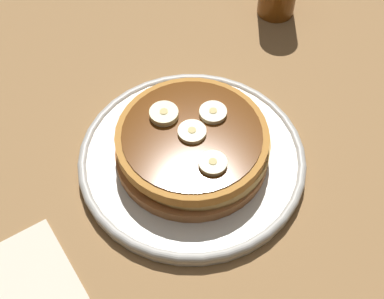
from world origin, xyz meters
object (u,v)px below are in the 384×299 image
(plate, at_px, (192,159))
(banana_slice_2, at_px, (213,113))
(banana_slice_1, at_px, (217,162))
(napkin, at_px, (18,283))
(pancake_stack, at_px, (192,146))
(banana_slice_3, at_px, (164,114))
(banana_slice_0, at_px, (191,134))

(plate, relative_size, banana_slice_2, 8.47)
(banana_slice_1, height_order, banana_slice_2, same)
(banana_slice_2, relative_size, napkin, 0.29)
(pancake_stack, distance_m, banana_slice_2, 0.04)
(banana_slice_3, relative_size, napkin, 0.30)
(banana_slice_2, bearing_deg, banana_slice_3, 155.35)
(pancake_stack, distance_m, banana_slice_3, 0.05)
(banana_slice_0, bearing_deg, napkin, -167.59)
(pancake_stack, bearing_deg, banana_slice_2, 21.82)
(plate, bearing_deg, banana_slice_2, 21.65)
(pancake_stack, xyz_separation_m, napkin, (-0.23, -0.05, -0.04))
(napkin, bearing_deg, banana_slice_0, 12.41)
(plate, distance_m, banana_slice_0, 0.05)
(napkin, bearing_deg, banana_slice_1, 0.91)
(pancake_stack, distance_m, banana_slice_0, 0.02)
(pancake_stack, distance_m, napkin, 0.24)
(plate, bearing_deg, banana_slice_0, -143.67)
(pancake_stack, bearing_deg, napkin, -167.35)
(plate, xyz_separation_m, banana_slice_1, (0.00, -0.05, 0.05))
(plate, height_order, pancake_stack, pancake_stack)
(banana_slice_3, bearing_deg, banana_slice_1, -75.57)
(banana_slice_3, bearing_deg, napkin, -157.40)
(banana_slice_0, bearing_deg, pancake_stack, 36.65)
(banana_slice_0, distance_m, napkin, 0.24)
(banana_slice_3, bearing_deg, banana_slice_0, -69.42)
(pancake_stack, height_order, banana_slice_2, banana_slice_2)
(banana_slice_0, relative_size, banana_slice_1, 1.03)
(pancake_stack, bearing_deg, banana_slice_3, 113.91)
(banana_slice_1, bearing_deg, napkin, -179.09)
(banana_slice_1, height_order, banana_slice_3, banana_slice_3)
(banana_slice_1, xyz_separation_m, napkin, (-0.24, -0.00, -0.06))
(banana_slice_0, relative_size, napkin, 0.29)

